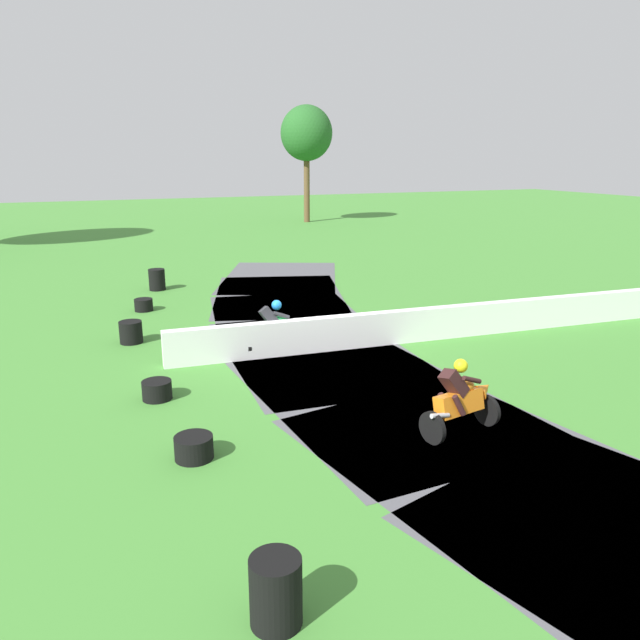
% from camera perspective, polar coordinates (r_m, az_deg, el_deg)
% --- Properties ---
extents(ground_plane, '(120.00, 120.00, 0.00)m').
position_cam_1_polar(ground_plane, '(15.93, -0.45, -2.95)').
color(ground_plane, '#428433').
extents(track_asphalt, '(8.35, 28.06, 0.01)m').
position_cam_1_polar(track_asphalt, '(16.21, 2.37, -2.63)').
color(track_asphalt, '#515156').
rests_on(track_asphalt, ground).
extents(safety_barrier, '(17.23, 1.37, 0.90)m').
position_cam_1_polar(safety_barrier, '(17.83, 14.21, 0.07)').
color(safety_barrier, white).
rests_on(safety_barrier, ground).
extents(motorcycle_lead_green, '(1.70, 0.78, 1.43)m').
position_cam_1_polar(motorcycle_lead_green, '(15.68, -4.15, -0.79)').
color(motorcycle_lead_green, black).
rests_on(motorcycle_lead_green, ground).
extents(motorcycle_chase_orange, '(1.68, 0.98, 1.43)m').
position_cam_1_polar(motorcycle_chase_orange, '(11.53, 13.09, -7.16)').
color(motorcycle_chase_orange, black).
rests_on(motorcycle_chase_orange, ground).
extents(tire_stack_near, '(0.61, 0.61, 0.80)m').
position_cam_1_polar(tire_stack_near, '(23.90, -15.01, 3.67)').
color(tire_stack_near, black).
rests_on(tire_stack_near, ground).
extents(tire_stack_mid_a, '(0.59, 0.59, 0.40)m').
position_cam_1_polar(tire_stack_mid_a, '(20.83, -16.17, 1.37)').
color(tire_stack_mid_a, black).
rests_on(tire_stack_mid_a, ground).
extents(tire_stack_mid_b, '(0.62, 0.62, 0.60)m').
position_cam_1_polar(tire_stack_mid_b, '(17.35, -17.27, -1.09)').
color(tire_stack_mid_b, black).
rests_on(tire_stack_mid_b, ground).
extents(tire_stack_far, '(0.62, 0.62, 0.40)m').
position_cam_1_polar(tire_stack_far, '(13.29, -15.00, -6.35)').
color(tire_stack_far, black).
rests_on(tire_stack_far, ground).
extents(tire_stack_extra_a, '(0.65, 0.65, 0.40)m').
position_cam_1_polar(tire_stack_extra_a, '(10.69, -11.72, -11.59)').
color(tire_stack_extra_a, black).
rests_on(tire_stack_extra_a, ground).
extents(tire_stack_extra_b, '(0.58, 0.58, 0.80)m').
position_cam_1_polar(tire_stack_extra_b, '(7.23, -4.16, -23.98)').
color(tire_stack_extra_b, black).
rests_on(tire_stack_extra_b, ground).
extents(tree_far_left, '(3.84, 3.84, 8.53)m').
position_cam_1_polar(tree_far_left, '(47.04, -1.27, 17.01)').
color(tree_far_left, brown).
rests_on(tree_far_left, ground).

